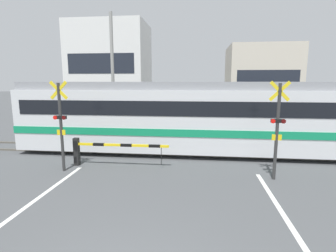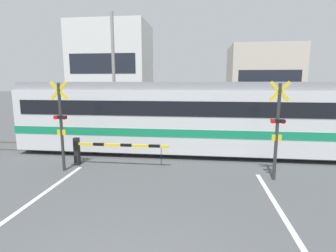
{
  "view_description": "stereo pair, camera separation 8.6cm",
  "coord_description": "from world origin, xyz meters",
  "px_view_note": "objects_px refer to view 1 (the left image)",
  "views": [
    {
      "loc": [
        1.18,
        -3.17,
        3.37
      ],
      "look_at": [
        0.0,
        7.17,
        1.6
      ],
      "focal_mm": 28.0,
      "sensor_mm": 36.0,
      "label": 1
    },
    {
      "loc": [
        1.27,
        -3.16,
        3.37
      ],
      "look_at": [
        0.0,
        7.17,
        1.6
      ],
      "focal_mm": 28.0,
      "sensor_mm": 36.0,
      "label": 2
    }
  ],
  "objects_px": {
    "crossing_signal_left": "(61,122)",
    "crossing_barrier_near": "(100,148)",
    "commuter_train": "(218,116)",
    "crossing_barrier_far": "(224,128)",
    "crossing_signal_right": "(277,126)"
  },
  "relations": [
    {
      "from": "crossing_barrier_far",
      "to": "crossing_signal_right",
      "type": "height_order",
      "value": "crossing_signal_right"
    },
    {
      "from": "crossing_barrier_far",
      "to": "crossing_signal_right",
      "type": "distance_m",
      "value": 6.21
    },
    {
      "from": "crossing_barrier_near",
      "to": "crossing_signal_right",
      "type": "xyz_separation_m",
      "value": [
        6.55,
        -0.71,
        1.15
      ]
    },
    {
      "from": "crossing_barrier_near",
      "to": "crossing_barrier_far",
      "type": "distance_m",
      "value": 7.53
    },
    {
      "from": "crossing_signal_right",
      "to": "commuter_train",
      "type": "bearing_deg",
      "value": 118.05
    },
    {
      "from": "commuter_train",
      "to": "crossing_barrier_near",
      "type": "distance_m",
      "value": 5.55
    },
    {
      "from": "crossing_barrier_far",
      "to": "crossing_signal_right",
      "type": "xyz_separation_m",
      "value": [
        1.18,
        -5.99,
        1.15
      ]
    },
    {
      "from": "commuter_train",
      "to": "crossing_barrier_far",
      "type": "height_order",
      "value": "commuter_train"
    },
    {
      "from": "crossing_signal_left",
      "to": "crossing_barrier_near",
      "type": "bearing_deg",
      "value": 30.99
    },
    {
      "from": "commuter_train",
      "to": "crossing_barrier_near",
      "type": "bearing_deg",
      "value": -152.41
    },
    {
      "from": "crossing_signal_left",
      "to": "commuter_train",
      "type": "bearing_deg",
      "value": 28.28
    },
    {
      "from": "crossing_barrier_near",
      "to": "crossing_signal_right",
      "type": "relative_size",
      "value": 1.14
    },
    {
      "from": "crossing_barrier_near",
      "to": "crossing_barrier_far",
      "type": "height_order",
      "value": "same"
    },
    {
      "from": "crossing_barrier_far",
      "to": "commuter_train",
      "type": "bearing_deg",
      "value": -101.13
    },
    {
      "from": "crossing_signal_left",
      "to": "crossing_signal_right",
      "type": "bearing_deg",
      "value": 0.0
    }
  ]
}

